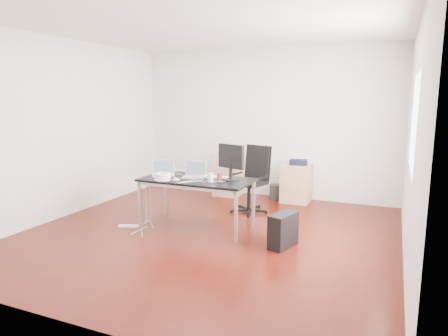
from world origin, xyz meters
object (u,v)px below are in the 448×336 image
at_px(office_chair, 252,176).
at_px(pc_tower, 283,230).
at_px(filing_cabinet_right, 296,183).
at_px(filing_cabinet_left, 228,177).
at_px(desk, 197,182).

height_order(office_chair, pc_tower, office_chair).
bearing_deg(office_chair, pc_tower, -39.85).
bearing_deg(filing_cabinet_right, pc_tower, -80.89).
distance_m(filing_cabinet_right, pc_tower, 2.33).
distance_m(filing_cabinet_left, pc_tower, 2.87).
bearing_deg(filing_cabinet_right, desk, -116.14).
bearing_deg(filing_cabinet_left, office_chair, -48.07).
distance_m(office_chair, filing_cabinet_right, 1.08).
bearing_deg(pc_tower, desk, -174.78).
bearing_deg(filing_cabinet_left, filing_cabinet_right, 0.00).
relative_size(office_chair, filing_cabinet_left, 1.54).
xyz_separation_m(office_chair, pc_tower, (0.91, -1.40, -0.39)).
bearing_deg(filing_cabinet_right, filing_cabinet_left, 180.00).
bearing_deg(desk, filing_cabinet_right, 63.86).
relative_size(desk, office_chair, 1.48).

